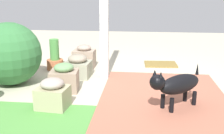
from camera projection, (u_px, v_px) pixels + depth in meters
name	position (u px, v px, depth m)	size (l,w,h in m)	color
ground_plane	(115.00, 82.00, 4.59)	(12.00, 12.00, 0.00)	#B6AE96
brick_path	(163.00, 98.00, 3.90)	(1.80, 2.40, 0.02)	#A25E49
porch_pillar	(104.00, 9.00, 4.54)	(0.14, 0.14, 2.41)	white
stone_planter_nearest	(84.00, 57.00, 5.41)	(0.43, 0.34, 0.47)	gray
stone_planter_near	(78.00, 67.00, 4.83)	(0.47, 0.43, 0.41)	gray
stone_planter_mid	(64.00, 78.00, 4.14)	(0.45, 0.41, 0.44)	gray
stone_planter_far	(53.00, 94.00, 3.54)	(0.43, 0.38, 0.41)	tan
round_shrub	(10.00, 54.00, 4.38)	(1.02, 1.02, 1.02)	#316B37
terracotta_pot_spiky	(27.00, 53.00, 5.47)	(0.30, 0.30, 0.58)	#CA6B41
terracotta_pot_tall	(55.00, 59.00, 5.29)	(0.32, 0.32, 0.60)	#A65D3B
dog	(177.00, 84.00, 3.47)	(0.73, 0.65, 0.57)	black
doormat	(161.00, 64.00, 5.67)	(0.66, 0.47, 0.03)	olive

